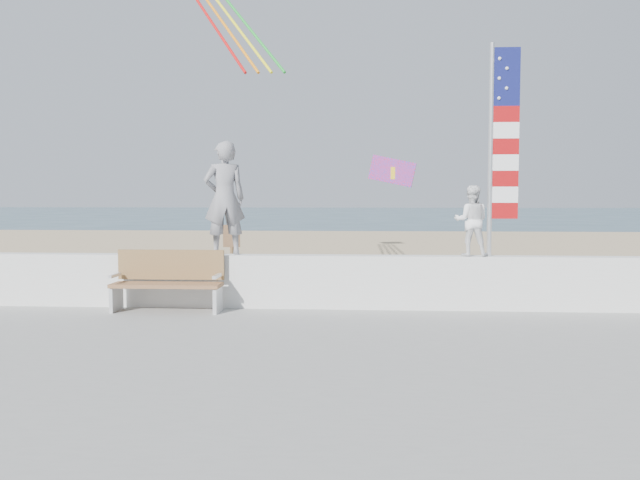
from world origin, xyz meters
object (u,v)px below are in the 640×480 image
at_px(child, 471,221).
at_px(bench, 168,280).
at_px(adult, 224,198).
at_px(flag, 498,140).

xyz_separation_m(child, bench, (-5.02, -0.45, -0.98)).
xyz_separation_m(adult, bench, (-0.86, -0.45, -1.35)).
relative_size(child, bench, 0.65).
relative_size(adult, bench, 1.07).
distance_m(child, flag, 1.39).
height_order(child, flag, flag).
relative_size(bench, flag, 0.51).
xyz_separation_m(child, flag, (0.42, -0.00, 1.32)).
relative_size(adult, child, 1.64).
height_order(adult, flag, flag).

